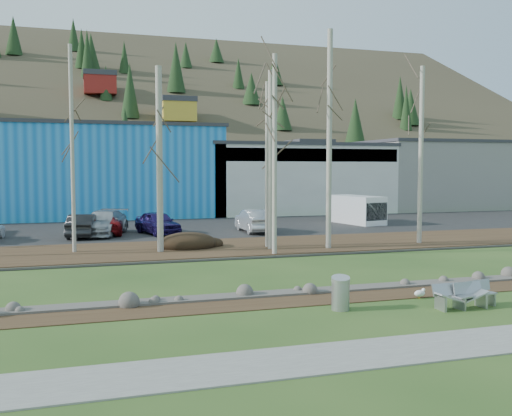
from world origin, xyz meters
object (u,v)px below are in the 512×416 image
object	(u,v)px
car_1	(83,225)
car_5	(254,221)
bench_intact	(474,294)
bench_damaged	(460,296)
car_3	(104,223)
car_2	(106,224)
van_white	(358,210)
seagull	(420,293)
car_4	(158,223)
litter_bin	(340,295)

from	to	relation	value
car_1	car_5	xyz separation A→B (m)	(10.94, -0.46, 0.04)
bench_intact	car_1	world-z (taller)	car_1
bench_damaged	car_1	size ratio (longest dim) A/B	0.41
car_5	car_3	bearing A→B (deg)	-6.24
car_1	car_5	bearing A→B (deg)	-174.52
car_5	car_1	bearing A→B (deg)	-1.49
bench_intact	car_2	bearing A→B (deg)	103.50
car_1	van_white	xyz separation A→B (m)	(20.27, 2.81, 0.34)
seagull	car_3	world-z (taller)	car_3
seagull	bench_damaged	bearing A→B (deg)	-85.84
bench_intact	car_4	world-z (taller)	car_4
van_white	car_5	bearing A→B (deg)	-171.32
car_2	car_4	size ratio (longest dim) A/B	1.10
van_white	litter_bin	bearing A→B (deg)	-128.86
car_5	bench_damaged	bearing A→B (deg)	91.87
litter_bin	car_5	xyz separation A→B (m)	(3.33, 20.31, 0.42)
seagull	car_5	xyz separation A→B (m)	(0.08, 19.68, 0.72)
car_2	car_5	bearing A→B (deg)	177.77
car_1	car_4	world-z (taller)	car_4
seagull	car_2	world-z (taller)	car_2
van_white	bench_intact	bearing A→B (deg)	-119.67
seagull	car_4	size ratio (longest dim) A/B	0.11
seagull	car_3	bearing A→B (deg)	103.04
van_white	seagull	bearing A→B (deg)	-122.94
bench_damaged	van_white	xyz separation A→B (m)	(8.98, 24.48, 0.81)
car_4	van_white	distance (m)	15.85
car_3	car_2	bearing A→B (deg)	87.97
car_4	car_5	size ratio (longest dim) A/B	0.93
bench_damaged	car_3	distance (m)	24.58
car_2	car_3	bearing A→B (deg)	76.50
litter_bin	car_4	size ratio (longest dim) A/B	0.22
litter_bin	car_5	bearing A→B (deg)	80.69
car_2	car_1	bearing A→B (deg)	47.69
car_3	car_5	bearing A→B (deg)	12.01
car_2	van_white	size ratio (longest dim) A/B	0.92
bench_intact	car_3	size ratio (longest dim) A/B	0.31
car_5	van_white	bearing A→B (deg)	-159.76
car_1	car_5	size ratio (longest dim) A/B	0.94
bench_damaged	car_4	distance (m)	22.93
bench_intact	car_5	world-z (taller)	car_5
car_1	car_3	bearing A→B (deg)	-141.16
bench_intact	litter_bin	bearing A→B (deg)	157.60
car_4	car_5	xyz separation A→B (m)	(6.32, -0.72, 0.03)
litter_bin	seagull	xyz separation A→B (m)	(3.25, 0.64, -0.29)
bench_intact	bench_damaged	world-z (taller)	bench_intact
bench_damaged	seagull	distance (m)	1.61
bench_damaged	van_white	bearing A→B (deg)	70.39
litter_bin	bench_damaged	bearing A→B (deg)	-13.77
seagull	van_white	xyz separation A→B (m)	(9.41, 22.95, 1.02)
seagull	car_3	distance (m)	23.00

